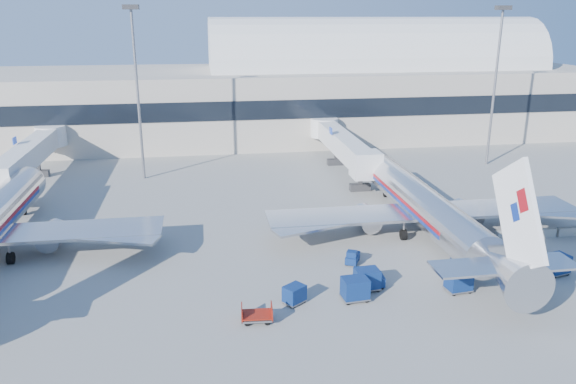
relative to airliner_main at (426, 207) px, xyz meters
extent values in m
plane|color=gray|center=(-10.00, -4.51, -2.93)|extent=(260.00, 260.00, 0.00)
cube|color=#B2AA9E|center=(-35.00, 51.49, 3.07)|extent=(170.00, 28.00, 12.00)
cube|color=black|center=(-35.00, 37.54, 4.07)|extent=(170.00, 0.40, 3.00)
cylinder|color=silver|center=(10.00, 51.49, 9.07)|extent=(60.00, 18.00, 18.00)
cylinder|color=silver|center=(0.00, 1.49, -0.03)|extent=(3.80, 28.00, 3.80)
sphere|color=silver|center=(0.00, 15.49, -0.03)|extent=(3.72, 3.72, 3.72)
cone|color=silver|center=(0.00, -15.51, 0.37)|extent=(3.80, 6.00, 3.80)
cube|color=maroon|center=(0.00, 2.49, 0.22)|extent=(3.85, 20.16, 0.32)
cube|color=navy|center=(0.00, 2.49, -0.15)|extent=(3.85, 20.16, 0.32)
cube|color=white|center=(0.00, -16.01, 4.77)|extent=(0.35, 7.79, 8.74)
cube|color=silver|center=(0.00, -15.01, 0.57)|extent=(11.00, 3.00, 0.18)
cube|color=silver|center=(0.00, 0.49, -0.63)|extent=(32.00, 5.00, 0.28)
cylinder|color=#B7B7BC|center=(-5.50, 1.99, -1.58)|extent=(2.10, 3.80, 2.10)
cylinder|color=#B7B7BC|center=(5.50, 1.99, -1.58)|extent=(2.10, 3.80, 2.10)
cylinder|color=black|center=(0.00, 12.49, -2.48)|extent=(0.40, 0.90, 0.90)
sphere|color=silver|center=(-42.00, 15.49, -0.03)|extent=(3.72, 3.72, 3.72)
cylinder|color=#B7B7BC|center=(-36.50, 1.99, -1.58)|extent=(2.10, 3.80, 2.10)
cylinder|color=black|center=(-42.00, 12.49, -2.48)|extent=(0.40, 0.90, 0.90)
cube|color=silver|center=(-2.40, 25.49, 1.07)|extent=(2.70, 24.00, 2.70)
cube|color=silver|center=(-2.40, 13.29, 1.07)|extent=(3.40, 3.20, 3.20)
cylinder|color=silver|center=(-2.40, 36.99, 1.07)|extent=(4.40, 4.40, 3.00)
cube|color=#2D2D30|center=(-2.40, 15.49, -1.13)|extent=(0.50, 0.50, 3.00)
cube|color=#2D2D30|center=(-2.40, 15.49, -2.48)|extent=(2.60, 1.00, 0.90)
cube|color=#2D2D30|center=(-2.40, 28.49, -1.13)|extent=(0.50, 0.50, 3.00)
cube|color=#2D2D30|center=(-2.40, 28.49, -2.48)|extent=(2.60, 1.00, 0.90)
cube|color=navy|center=(-4.00, 25.49, 2.87)|extent=(0.12, 1.40, 0.90)
cube|color=silver|center=(-44.40, 25.49, 1.07)|extent=(2.70, 24.00, 2.70)
cylinder|color=silver|center=(-44.40, 36.99, 1.07)|extent=(4.40, 4.40, 3.00)
cube|color=#2D2D30|center=(-44.40, 15.49, -1.13)|extent=(0.50, 0.50, 3.00)
cube|color=#2D2D30|center=(-44.40, 15.49, -2.48)|extent=(2.60, 1.00, 0.90)
cube|color=#2D2D30|center=(-44.40, 28.49, -1.13)|extent=(0.50, 0.50, 3.00)
cube|color=#2D2D30|center=(-44.40, 28.49, -2.48)|extent=(2.60, 1.00, 0.90)
cube|color=navy|center=(-46.00, 25.49, 2.87)|extent=(0.12, 1.40, 0.90)
cylinder|color=slate|center=(-30.00, 25.49, 8.07)|extent=(0.36, 0.36, 22.00)
cube|color=#2D2D30|center=(-30.00, 25.49, 19.37)|extent=(2.00, 1.20, 0.60)
cylinder|color=slate|center=(20.00, 25.49, 8.07)|extent=(0.36, 0.36, 22.00)
cube|color=#2D2D30|center=(20.00, 25.49, 19.37)|extent=(2.00, 1.20, 0.60)
cube|color=#9E9E96|center=(8.00, -2.51, -2.48)|extent=(3.00, 0.55, 0.90)
cube|color=#9E9E96|center=(11.30, -2.51, -2.48)|extent=(3.00, 0.55, 0.90)
cube|color=#9E9E96|center=(14.60, -2.51, -2.48)|extent=(3.00, 0.55, 0.90)
cube|color=#0B2253|center=(-8.87, -10.32, -2.36)|extent=(2.44, 1.32, 0.77)
cube|color=#0B2253|center=(-9.39, -10.29, -1.74)|extent=(0.99, 1.08, 0.72)
cylinder|color=black|center=(-8.02, -9.91, -2.64)|extent=(0.59, 0.26, 0.58)
cube|color=#0B2253|center=(0.39, -7.91, -2.44)|extent=(2.15, 1.32, 0.66)
cube|color=#0B2253|center=(-0.04, -7.84, -1.92)|extent=(0.92, 0.99, 0.61)
cylinder|color=black|center=(1.15, -7.63, -2.68)|extent=(0.52, 0.27, 0.49)
cube|color=#0B2253|center=(-9.01, -5.51, -2.45)|extent=(1.80, 2.24, 0.65)
cube|color=#0B2253|center=(-9.21, -5.89, -1.92)|extent=(1.13, 1.09, 0.61)
cylinder|color=black|center=(-9.05, -4.71, -2.68)|extent=(0.39, 0.52, 0.49)
cube|color=#0B2253|center=(-9.23, -10.68, -1.92)|extent=(2.01, 1.62, 1.54)
cube|color=slate|center=(-9.23, -10.68, -2.69)|extent=(2.12, 1.68, 0.11)
cylinder|color=black|center=(-8.53, -10.04, -2.71)|extent=(0.44, 0.20, 0.42)
cube|color=#0B2253|center=(-10.65, -12.23, -1.88)|extent=(2.12, 1.72, 1.60)
cube|color=slate|center=(-10.65, -12.23, -2.68)|extent=(2.23, 1.78, 0.11)
cylinder|color=black|center=(-9.94, -11.55, -2.71)|extent=(0.46, 0.22, 0.44)
cube|color=#0B2253|center=(-15.42, -12.01, -2.09)|extent=(2.00, 1.93, 1.27)
cube|color=slate|center=(-15.42, -12.01, -2.73)|extent=(2.09, 2.01, 0.09)
cylinder|color=black|center=(-15.22, -11.26, -2.75)|extent=(0.36, 0.32, 0.35)
cube|color=#0B2253|center=(-2.02, -12.13, -1.94)|extent=(2.03, 1.67, 1.50)
cube|color=slate|center=(-2.02, -12.13, -2.70)|extent=(2.14, 1.73, 0.10)
cylinder|color=black|center=(-1.37, -11.47, -2.72)|extent=(0.43, 0.22, 0.41)
cube|color=#0B2253|center=(7.72, -10.42, -1.92)|extent=(2.19, 1.88, 1.53)
cube|color=slate|center=(7.72, -10.42, -2.69)|extent=(2.31, 1.95, 0.11)
cylinder|color=black|center=(8.30, -9.68, -2.72)|extent=(0.45, 0.26, 0.42)
cube|color=slate|center=(-18.57, -14.28, -2.56)|extent=(2.38, 1.70, 0.12)
cube|color=maroon|center=(-18.57, -14.28, -2.36)|extent=(2.38, 1.75, 0.08)
cylinder|color=black|center=(-17.81, -13.76, -2.72)|extent=(0.42, 0.19, 0.41)
camera|label=1|loc=(-21.88, -50.39, 18.46)|focal=35.00mm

